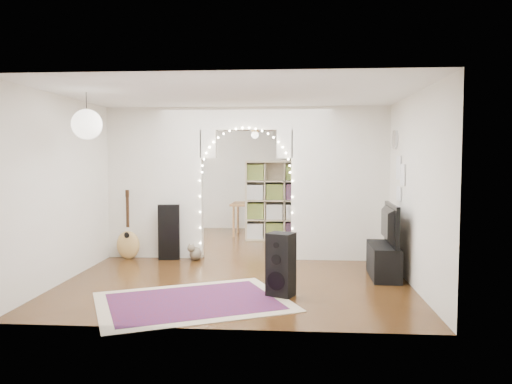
# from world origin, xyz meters

# --- Properties ---
(floor) EXTENTS (7.50, 7.50, 0.00)m
(floor) POSITION_xyz_m (0.00, 0.00, 0.00)
(floor) COLOR black
(floor) RESTS_ON ground
(ceiling) EXTENTS (5.00, 7.50, 0.02)m
(ceiling) POSITION_xyz_m (0.00, 0.00, 2.70)
(ceiling) COLOR white
(ceiling) RESTS_ON wall_back
(wall_back) EXTENTS (5.00, 0.02, 2.70)m
(wall_back) POSITION_xyz_m (0.00, 3.75, 1.35)
(wall_back) COLOR silver
(wall_back) RESTS_ON floor
(wall_front) EXTENTS (5.00, 0.02, 2.70)m
(wall_front) POSITION_xyz_m (0.00, -3.75, 1.35)
(wall_front) COLOR silver
(wall_front) RESTS_ON floor
(wall_left) EXTENTS (0.02, 7.50, 2.70)m
(wall_left) POSITION_xyz_m (-2.50, 0.00, 1.35)
(wall_left) COLOR silver
(wall_left) RESTS_ON floor
(wall_right) EXTENTS (0.02, 7.50, 2.70)m
(wall_right) POSITION_xyz_m (2.50, 0.00, 1.35)
(wall_right) COLOR silver
(wall_right) RESTS_ON floor
(divider_wall) EXTENTS (5.00, 0.20, 2.70)m
(divider_wall) POSITION_xyz_m (0.00, 0.00, 1.42)
(divider_wall) COLOR silver
(divider_wall) RESTS_ON floor
(fairy_lights) EXTENTS (1.64, 0.04, 1.60)m
(fairy_lights) POSITION_xyz_m (0.00, -0.13, 1.55)
(fairy_lights) COLOR #FFEABF
(fairy_lights) RESTS_ON divider_wall
(window) EXTENTS (0.04, 1.20, 1.40)m
(window) POSITION_xyz_m (-2.47, 1.80, 1.50)
(window) COLOR white
(window) RESTS_ON wall_left
(wall_clock) EXTENTS (0.03, 0.31, 0.31)m
(wall_clock) POSITION_xyz_m (2.48, -0.60, 2.10)
(wall_clock) COLOR white
(wall_clock) RESTS_ON wall_right
(picture_frames) EXTENTS (0.02, 0.50, 0.70)m
(picture_frames) POSITION_xyz_m (2.48, -1.00, 1.50)
(picture_frames) COLOR white
(picture_frames) RESTS_ON wall_right
(paper_lantern) EXTENTS (0.40, 0.40, 0.40)m
(paper_lantern) POSITION_xyz_m (-1.90, -2.40, 2.25)
(paper_lantern) COLOR white
(paper_lantern) RESTS_ON ceiling
(ceiling_fan) EXTENTS (1.10, 1.10, 0.30)m
(ceiling_fan) POSITION_xyz_m (0.00, 2.00, 2.40)
(ceiling_fan) COLOR gold
(ceiling_fan) RESTS_ON ceiling
(area_rug) EXTENTS (2.83, 2.55, 0.02)m
(area_rug) POSITION_xyz_m (-0.42, -2.79, 0.01)
(area_rug) COLOR maroon
(area_rug) RESTS_ON floor
(guitar_case) EXTENTS (0.39, 0.18, 0.98)m
(guitar_case) POSITION_xyz_m (-1.36, -0.25, 0.49)
(guitar_case) COLOR black
(guitar_case) RESTS_ON floor
(acoustic_guitar) EXTENTS (0.44, 0.31, 1.05)m
(acoustic_guitar) POSITION_xyz_m (-2.10, -0.25, 0.46)
(acoustic_guitar) COLOR tan
(acoustic_guitar) RESTS_ON floor
(tabby_cat) EXTENTS (0.31, 0.48, 0.32)m
(tabby_cat) POSITION_xyz_m (-0.89, -0.27, 0.13)
(tabby_cat) COLOR brown
(tabby_cat) RESTS_ON floor
(floor_speaker) EXTENTS (0.41, 0.38, 0.83)m
(floor_speaker) POSITION_xyz_m (0.67, -2.44, 0.41)
(floor_speaker) COLOR black
(floor_speaker) RESTS_ON floor
(media_console) EXTENTS (0.43, 1.01, 0.50)m
(media_console) POSITION_xyz_m (2.20, -1.30, 0.25)
(media_console) COLOR black
(media_console) RESTS_ON floor
(tv) EXTENTS (0.17, 1.08, 0.62)m
(tv) POSITION_xyz_m (2.20, -1.30, 0.81)
(tv) COLOR black
(tv) RESTS_ON media_console
(bookcase) EXTENTS (1.72, 0.55, 1.74)m
(bookcase) POSITION_xyz_m (0.64, 2.05, 0.87)
(bookcase) COLOR #BCAE88
(bookcase) RESTS_ON floor
(dining_table) EXTENTS (1.23, 0.85, 0.76)m
(dining_table) POSITION_xyz_m (0.02, 2.62, 0.68)
(dining_table) COLOR brown
(dining_table) RESTS_ON floor
(flower_vase) EXTENTS (0.19, 0.19, 0.19)m
(flower_vase) POSITION_xyz_m (0.02, 2.62, 0.85)
(flower_vase) COLOR silver
(flower_vase) RESTS_ON dining_table
(dining_chair_left) EXTENTS (0.60, 0.62, 0.56)m
(dining_chair_left) POSITION_xyz_m (0.35, 2.50, 0.28)
(dining_chair_left) COLOR #4B4225
(dining_chair_left) RESTS_ON floor
(dining_chair_right) EXTENTS (0.67, 0.68, 0.49)m
(dining_chair_right) POSITION_xyz_m (1.23, 2.09, 0.24)
(dining_chair_right) COLOR #4B4225
(dining_chair_right) RESTS_ON floor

